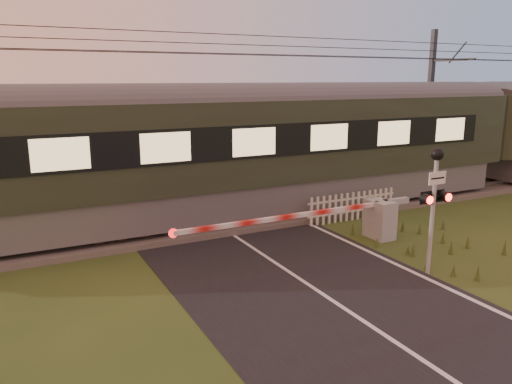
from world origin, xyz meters
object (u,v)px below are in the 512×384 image
boom_gate (370,219)px  crossing_signal (435,189)px  picket_fence (353,206)px  catenary_mast (430,104)px  train (477,133)px

boom_gate → crossing_signal: size_ratio=2.42×
picket_fence → catenary_mast: bearing=28.7°
boom_gate → catenary_mast: 10.74m
train → crossing_signal: size_ratio=14.52×
picket_fence → catenary_mast: size_ratio=0.52×
crossing_signal → catenary_mast: catenary_mast is taller
train → crossing_signal: bearing=-144.9°
train → boom_gate: 9.89m
crossing_signal → catenary_mast: bearing=45.0°
boom_gate → picket_fence: bearing=66.1°
train → picket_fence: (-8.11, -1.89, -1.92)m
picket_fence → catenary_mast: 9.12m
crossing_signal → boom_gate: bearing=80.9°
train → crossing_signal: 11.50m
train → picket_fence: 8.54m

